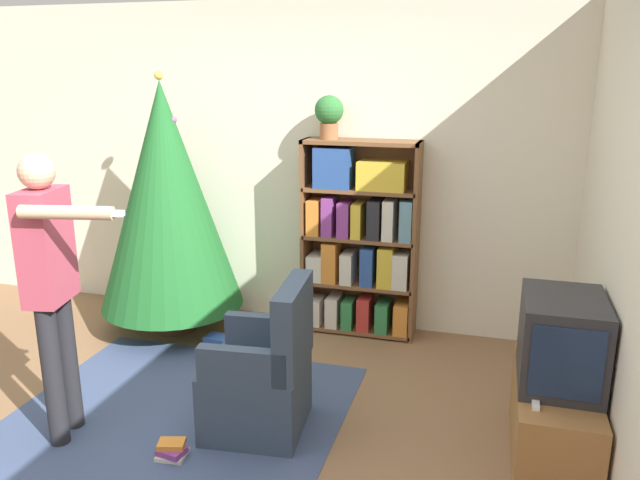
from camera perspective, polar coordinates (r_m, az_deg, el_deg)
ground_plane at (r=3.68m, az=-13.48°, el=-19.46°), size 14.00×14.00×0.00m
wall_back at (r=5.16m, az=-2.15°, el=6.73°), size 8.00×0.10×2.60m
area_rug at (r=3.99m, az=-14.10°, el=-16.44°), size 2.02×2.18×0.01m
bookshelf at (r=4.91m, az=3.73°, el=0.02°), size 0.91×0.28×1.56m
tv_stand at (r=3.75m, az=20.51°, el=-15.15°), size 0.41×0.94×0.46m
television at (r=3.54m, az=21.22°, el=-8.59°), size 0.41×0.56×0.48m
game_remote at (r=3.38m, az=19.10°, el=-13.89°), size 0.04×0.12×0.02m
christmas_tree at (r=5.03m, az=-13.83°, el=3.79°), size 1.13×1.13×2.06m
armchair at (r=3.75m, az=-5.25°, el=-12.51°), size 0.62×0.61×0.92m
standing_person at (r=3.72m, az=-23.39°, el=-3.01°), size 0.69×0.46×1.65m
potted_plant at (r=4.81m, az=0.83°, el=11.46°), size 0.22×0.22×0.33m
book_pile_near_tree at (r=4.87m, az=-9.12°, el=-9.32°), size 0.23×0.18×0.11m
book_pile_by_chair at (r=3.72m, az=-13.39°, el=-18.22°), size 0.17×0.15×0.09m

